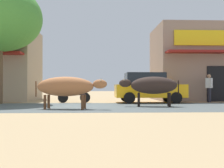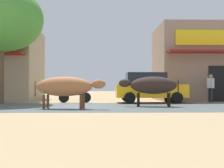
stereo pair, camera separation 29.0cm
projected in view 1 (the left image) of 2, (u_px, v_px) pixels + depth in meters
name	position (u px, v px, depth m)	size (l,w,h in m)	color
ground	(73.00, 107.00, 12.16)	(80.00, 80.00, 0.00)	tan
asphalt_road	(73.00, 107.00, 12.16)	(72.00, 5.51, 0.00)	#464E4E
storefront_right_club	(203.00, 64.00, 18.65)	(6.36, 5.20, 4.82)	gray
roadside_tree	(0.00, 18.00, 14.47)	(4.35, 4.35, 6.20)	brown
parked_hatchback_car	(148.00, 87.00, 15.30)	(3.80, 1.92, 1.64)	#F7AC14
parked_motorcycle	(75.00, 94.00, 15.28)	(1.77, 0.25, 1.03)	black
cow_near_brown	(67.00, 87.00, 11.05)	(2.88, 0.96, 1.28)	#9E623B
cow_far_dark	(153.00, 86.00, 12.47)	(2.66, 1.04, 1.34)	#2E221D
pedestrian_by_shop	(209.00, 86.00, 15.83)	(0.47, 0.61, 1.59)	#262633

